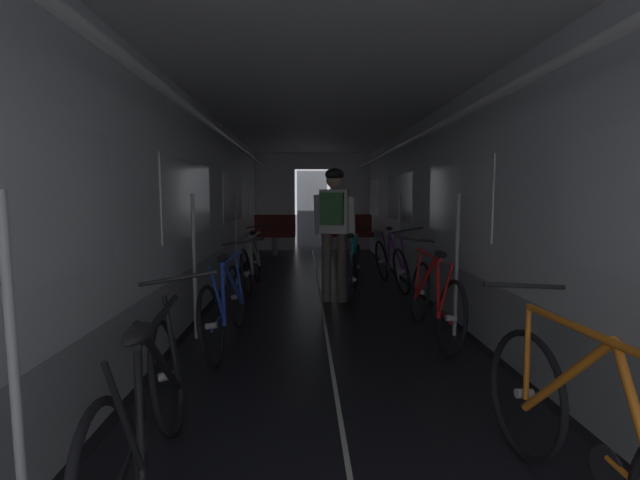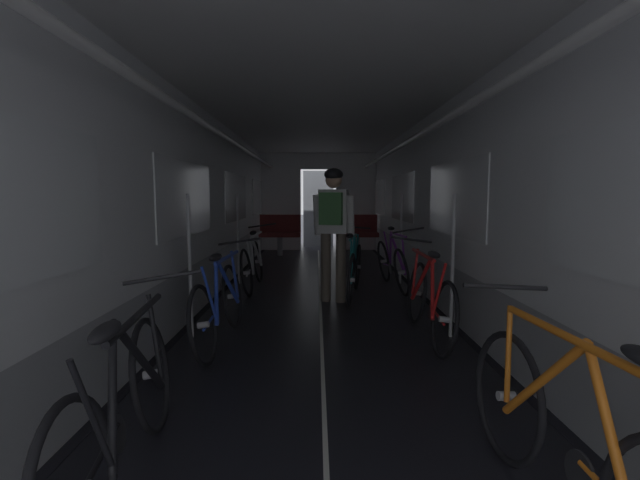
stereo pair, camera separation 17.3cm
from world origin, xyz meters
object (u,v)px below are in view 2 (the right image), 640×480
object	(u,v)px
bicycle_black	(124,409)
bicycle_red	(429,300)
bench_seat_far_right	(357,231)
bicycle_blue	(220,304)
bicycle_orange	(571,443)
bicycle_silver	(253,264)
bench_seat_far_left	(280,231)
bicycle_teal_in_aisle	(354,269)
person_cyclist_aisle	(333,220)
bicycle_purple	(392,263)

from	to	relation	value
bicycle_black	bicycle_red	xyz separation A→B (m)	(1.99, 2.14, 0.00)
bench_seat_far_right	bicycle_blue	distance (m)	6.44
bench_seat_far_right	bicycle_red	world-z (taller)	same
bicycle_black	bicycle_orange	world-z (taller)	bicycle_black
bench_seat_far_right	bicycle_black	xyz separation A→B (m)	(-1.85, -8.17, -0.19)
bicycle_black	bicycle_silver	world-z (taller)	same
bicycle_black	bicycle_orange	xyz separation A→B (m)	(1.93, -0.31, 0.00)
bench_seat_far_left	bicycle_orange	bearing A→B (deg)	-77.48
bicycle_silver	bicycle_teal_in_aisle	distance (m)	1.56
bicycle_orange	person_cyclist_aisle	xyz separation A→B (m)	(-0.81, 3.92, 0.69)
bicycle_blue	bicycle_black	xyz separation A→B (m)	(-0.01, -2.00, 0.00)
bicycle_black	bicycle_purple	xyz separation A→B (m)	(2.04, 4.46, -0.00)
bicycle_purple	bench_seat_far_right	bearing A→B (deg)	92.89
bicycle_red	bicycle_blue	bearing A→B (deg)	-176.00
bicycle_red	bicycle_teal_in_aisle	size ratio (longest dim) A/B	1.01
bench_seat_far_right	bicycle_red	size ratio (longest dim) A/B	0.58
bench_seat_far_left	bicycle_red	distance (m)	6.34
bicycle_orange	bicycle_teal_in_aisle	distance (m)	4.22
bicycle_blue	bicycle_silver	size ratio (longest dim) A/B	1.00
bicycle_silver	bicycle_orange	size ratio (longest dim) A/B	1.00
person_cyclist_aisle	bicycle_purple	bearing A→B (deg)	42.81
bench_seat_far_left	person_cyclist_aisle	world-z (taller)	person_cyclist_aisle
bench_seat_far_right	person_cyclist_aisle	xyz separation A→B (m)	(-0.73, -4.56, 0.50)
bicycle_blue	bicycle_black	size ratio (longest dim) A/B	1.00
person_cyclist_aisle	bicycle_silver	bearing A→B (deg)	145.07
person_cyclist_aisle	bicycle_orange	bearing A→B (deg)	-78.26
bicycle_silver	bicycle_orange	bearing A→B (deg)	-67.35
bicycle_blue	bicycle_black	distance (m)	2.00
bicycle_blue	bicycle_purple	world-z (taller)	same
bicycle_teal_in_aisle	bicycle_silver	bearing A→B (deg)	159.70
bicycle_red	bicycle_black	bearing A→B (deg)	-132.88
bench_seat_far_right	bicycle_orange	distance (m)	8.48
bicycle_black	bicycle_teal_in_aisle	size ratio (longest dim) A/B	1.01
bicycle_black	bicycle_blue	bearing A→B (deg)	89.72
bicycle_black	bicycle_teal_in_aisle	distance (m)	4.13
bicycle_black	bicycle_red	size ratio (longest dim) A/B	1.00
bicycle_blue	person_cyclist_aisle	size ratio (longest dim) A/B	0.98
bicycle_silver	person_cyclist_aisle	bearing A→B (deg)	-34.93
bicycle_blue	bicycle_red	xyz separation A→B (m)	(1.98, 0.14, 0.00)
bench_seat_far_left	bicycle_silver	bearing A→B (deg)	-91.39
bench_seat_far_right	bicycle_silver	world-z (taller)	bicycle_silver
bicycle_black	bicycle_red	bearing A→B (deg)	47.12
bench_seat_far_right	bicycle_orange	world-z (taller)	bench_seat_far_right
person_cyclist_aisle	bench_seat_far_left	bearing A→B (deg)	103.19
bicycle_blue	bicycle_teal_in_aisle	xyz separation A→B (m)	(1.41, 1.88, 0.00)
person_cyclist_aisle	bench_seat_far_right	bearing A→B (deg)	80.88
bench_seat_far_left	bench_seat_far_right	xyz separation A→B (m)	(1.80, 0.00, 0.00)
bicycle_silver	bicycle_teal_in_aisle	bearing A→B (deg)	-20.30
bench_seat_far_right	bicycle_black	bearing A→B (deg)	-102.78
bench_seat_far_left	bicycle_red	world-z (taller)	same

